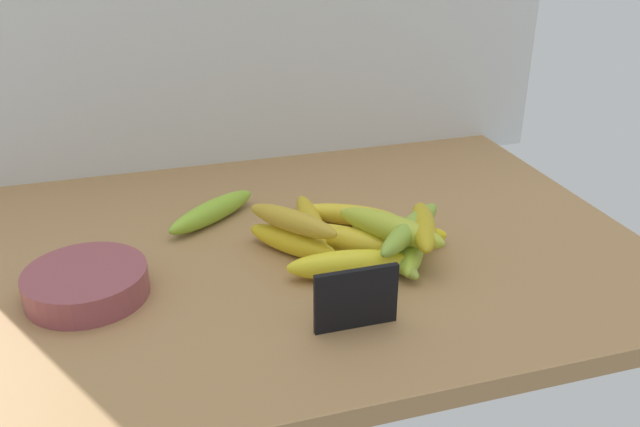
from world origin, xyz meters
TOP-DOWN VIEW (x-y plane):
  - counter_top at (0.00, 0.00)cm, footprint 110.00×76.00cm
  - chalkboard_sign at (2.75, -23.39)cm, footprint 11.00×1.80cm
  - fruit_bowl at (-30.12, -6.02)cm, footprint 16.72×16.72cm
  - banana_0 at (16.75, -9.35)cm, footprint 10.87×15.96cm
  - banana_1 at (15.96, -5.31)cm, footprint 16.07×7.47cm
  - banana_2 at (7.92, -4.49)cm, footprint 15.09×14.01cm
  - banana_3 at (4.62, 3.28)cm, footprint 5.47×20.25cm
  - banana_4 at (5.88, -11.70)cm, footprint 18.42×7.09cm
  - banana_5 at (12.65, -8.12)cm, footprint 6.21×18.94cm
  - banana_6 at (-10.14, 11.91)cm, footprint 17.45×14.27cm
  - banana_7 at (11.24, 4.52)cm, footprint 16.94×11.39cm
  - banana_8 at (-0.32, -2.49)cm, footprint 13.22×15.26cm
  - banana_9 at (18.03, -9.90)cm, footprint 8.75×15.44cm
  - banana_10 at (-0.24, -2.57)cm, footprint 12.59×14.95cm
  - banana_11 at (13.49, -8.28)cm, footprint 13.97×16.82cm
  - banana_12 at (16.08, -9.73)cm, footprint 16.24×15.20cm

SIDE VIEW (x-z plane):
  - counter_top at x=0.00cm, z-range 0.00..3.00cm
  - banana_5 at x=12.65cm, z-range 3.00..6.24cm
  - banana_7 at x=11.24cm, z-range 3.00..6.47cm
  - banana_3 at x=4.62cm, z-range 3.00..6.57cm
  - banana_0 at x=16.75cm, z-range 3.00..6.67cm
  - banana_6 at x=-10.14cm, z-range 3.00..6.76cm
  - banana_8 at x=-0.32cm, z-range 3.00..6.86cm
  - banana_1 at x=15.96cm, z-range 3.00..6.86cm
  - fruit_bowl at x=-30.12cm, z-range 3.00..7.03cm
  - banana_2 at x=7.92cm, z-range 3.00..7.18cm
  - banana_4 at x=5.88cm, z-range 3.00..7.22cm
  - chalkboard_sign at x=2.75cm, z-range 2.66..11.06cm
  - banana_11 at x=13.49cm, z-range 6.24..10.31cm
  - banana_12 at x=16.08cm, z-range 6.67..10.09cm
  - banana_9 at x=18.03cm, z-range 6.67..10.36cm
  - banana_10 at x=-0.24cm, z-range 6.86..10.31cm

